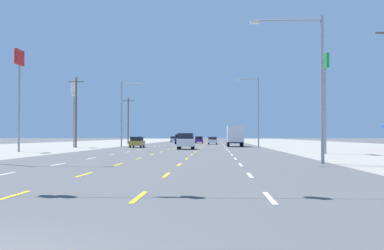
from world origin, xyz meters
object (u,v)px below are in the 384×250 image
Objects in this scene: box_truck_far_right_mid at (235,135)px; pole_sign_left_row_1 at (19,75)px; hatchback_far_left_farthest at (174,139)px; pole_sign_left_row_2 at (74,96)px; hatchback_far_left_near at (137,142)px; streetlight_right_row_0 at (314,77)px; suv_center_turn_nearest at (186,141)px; sedan_inner_right_midfar at (213,140)px; hatchback_center_turn_farther at (199,140)px; streetlight_left_row_1 at (124,110)px; pole_sign_right_row_1 at (325,77)px; suv_inner_left_far at (180,139)px; streetlight_right_row_1 at (256,107)px.

pole_sign_left_row_1 is (-23.26, -25.99, 6.07)m from box_truck_far_right_mid.
hatchback_far_left_farthest is at bearing 105.02° from box_truck_far_right_mid.
pole_sign_left_row_2 reaches higher than hatchback_far_left_farthest.
box_truck_far_right_mid is 0.76× the size of pole_sign_left_row_2.
streetlight_right_row_0 is (16.89, -39.69, 4.39)m from hatchback_far_left_near.
pole_sign_left_row_2 reaches higher than suv_center_turn_nearest.
box_truck_far_right_mid reaches higher than suv_center_turn_nearest.
sedan_inner_right_midfar is at bearing 53.76° from pole_sign_left_row_2.
sedan_inner_right_midfar is at bearing 85.16° from suv_center_turn_nearest.
hatchback_far_left_near is 0.44× the size of streetlight_right_row_0.
pole_sign_left_row_1 is (-16.62, -61.09, 7.12)m from hatchback_center_turn_farther.
hatchback_center_turn_farther is 39.83m from streetlight_left_row_1.
box_truck_far_right_mid is (6.62, 15.21, 0.81)m from suv_center_turn_nearest.
pole_sign_left_row_1 is at bearing -112.75° from sedan_inner_right_midfar.
pole_sign_left_row_2 reaches higher than pole_sign_right_row_1.
hatchback_far_left_near is 42.57m from hatchback_center_turn_farther.
suv_center_turn_nearest and suv_inner_left_far have the same top height.
streetlight_left_row_1 is at bearing -103.22° from suv_inner_left_far.
pole_sign_left_row_1 reaches higher than pole_sign_right_row_1.
hatchback_far_left_farthest is 57.83m from pole_sign_left_row_2.
pole_sign_left_row_1 is at bearing -104.55° from suv_inner_left_far.
suv_center_turn_nearest is 0.56× the size of streetlight_right_row_0.
box_truck_far_right_mid is 1.47× the size of suv_inner_left_far.
hatchback_far_left_near is at bearing -154.07° from box_truck_far_right_mid.
hatchback_far_left_near is at bearing 132.50° from pole_sign_right_row_1.
suv_inner_left_far is at bearing 66.64° from pole_sign_left_row_2.
hatchback_far_left_farthest is 0.37× the size of pole_sign_left_row_1.
pole_sign_left_row_2 is 0.92× the size of streetlight_right_row_1.
pole_sign_right_row_1 is at bearing -72.40° from suv_inner_left_far.
suv_center_turn_nearest is 16.60m from box_truck_far_right_mid.
hatchback_far_left_farthest is (-10.04, 29.67, 0.03)m from sedan_inner_right_midfar.
streetlight_right_row_1 is at bearing 89.74° from streetlight_right_row_0.
box_truck_far_right_mid is 1.85× the size of hatchback_far_left_farthest.
streetlight_left_row_1 is (-2.61, 3.66, 4.73)m from hatchback_far_left_near.
streetlight_left_row_1 reaches higher than pole_sign_left_row_2.
sedan_inner_right_midfar is 34.07m from pole_sign_left_row_2.
hatchback_center_turn_farther is (7.40, 41.92, 0.00)m from hatchback_far_left_near.
streetlight_right_row_0 is (9.49, -81.61, 4.39)m from hatchback_center_turn_farther.
pole_sign_left_row_1 is at bearing -131.82° from box_truck_far_right_mid.
pole_sign_left_row_1 is at bearing -106.15° from streetlight_left_row_1.
hatchback_far_left_farthest is 0.40× the size of streetlight_left_row_1.
suv_center_turn_nearest is at bearing -113.51° from box_truck_far_right_mid.
streetlight_left_row_1 is at bearing 131.62° from pole_sign_right_row_1.
sedan_inner_right_midfar is (-3.55, 21.01, -1.08)m from box_truck_far_right_mid.
pole_sign_left_row_2 is (-23.30, -5.94, 5.56)m from box_truck_far_right_mid.
pole_sign_left_row_1 is at bearing 141.82° from streetlight_right_row_0.
streetlight_left_row_1 reaches higher than sedan_inner_right_midfar.
streetlight_right_row_1 is at bearing 98.68° from pole_sign_right_row_1.
hatchback_center_turn_farther is (-0.03, 50.30, -0.24)m from suv_center_turn_nearest.
pole_sign_right_row_1 is (17.28, -54.45, 6.05)m from suv_inner_left_far.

